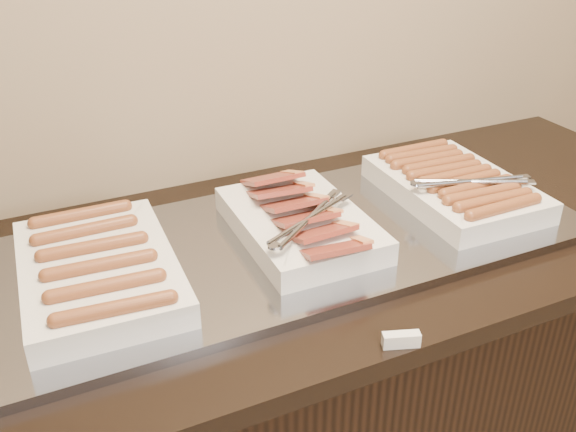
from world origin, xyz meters
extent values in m
cube|color=black|center=(0.00, 2.13, 0.43)|extent=(2.00, 0.70, 0.86)
cube|color=black|center=(0.00, 2.13, 0.88)|extent=(2.06, 0.76, 0.04)
cube|color=gray|center=(0.01, 2.13, 0.91)|extent=(1.20, 0.50, 0.02)
cube|color=silver|center=(-0.38, 2.13, 0.95)|extent=(0.28, 0.41, 0.05)
cylinder|color=brown|center=(-0.39, 1.96, 0.98)|extent=(0.18, 0.04, 0.03)
cylinder|color=brown|center=(-0.39, 2.03, 0.98)|extent=(0.18, 0.04, 0.03)
cylinder|color=brown|center=(-0.38, 2.10, 0.98)|extent=(0.18, 0.04, 0.03)
cylinder|color=brown|center=(-0.38, 2.16, 0.98)|extent=(0.18, 0.04, 0.03)
cylinder|color=brown|center=(-0.39, 2.23, 0.98)|extent=(0.18, 0.03, 0.03)
cylinder|color=brown|center=(-0.38, 2.30, 0.98)|extent=(0.18, 0.03, 0.03)
cube|color=silver|center=(0.02, 2.13, 0.95)|extent=(0.25, 0.37, 0.05)
cube|color=#9D3732|center=(0.01, 1.98, 0.97)|extent=(0.13, 0.10, 0.04)
cube|color=#9D3732|center=(0.02, 2.04, 0.97)|extent=(0.12, 0.09, 0.04)
cube|color=#9D3732|center=(0.01, 2.10, 0.98)|extent=(0.12, 0.09, 0.04)
cube|color=#9D3732|center=(0.02, 2.16, 0.98)|extent=(0.12, 0.09, 0.04)
cube|color=#9D3732|center=(0.01, 2.22, 0.98)|extent=(0.13, 0.10, 0.04)
cube|color=#9D3732|center=(0.02, 2.28, 0.99)|extent=(0.12, 0.09, 0.04)
cube|color=silver|center=(0.41, 2.13, 0.95)|extent=(0.27, 0.39, 0.05)
cylinder|color=brown|center=(0.40, 1.97, 0.98)|extent=(0.17, 0.03, 0.03)
cylinder|color=brown|center=(0.40, 2.00, 0.98)|extent=(0.17, 0.03, 0.03)
cylinder|color=brown|center=(0.40, 2.03, 0.98)|extent=(0.17, 0.04, 0.03)
cylinder|color=brown|center=(0.41, 2.06, 0.98)|extent=(0.17, 0.03, 0.03)
cylinder|color=brown|center=(0.41, 2.10, 0.98)|extent=(0.17, 0.03, 0.03)
cylinder|color=brown|center=(0.41, 2.13, 0.98)|extent=(0.17, 0.03, 0.03)
cylinder|color=brown|center=(0.40, 2.16, 0.98)|extent=(0.17, 0.04, 0.03)
cylinder|color=brown|center=(0.41, 2.20, 0.98)|extent=(0.17, 0.03, 0.03)
cylinder|color=brown|center=(0.40, 2.23, 0.98)|extent=(0.17, 0.03, 0.03)
cylinder|color=brown|center=(0.41, 2.26, 0.98)|extent=(0.17, 0.04, 0.03)
cylinder|color=brown|center=(0.41, 2.29, 0.98)|extent=(0.17, 0.03, 0.03)
cube|color=silver|center=(0.03, 1.77, 0.91)|extent=(0.06, 0.04, 0.02)
camera|label=1|loc=(-0.49, 1.11, 1.59)|focal=40.00mm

